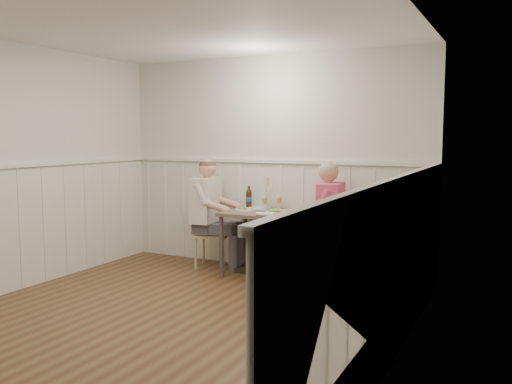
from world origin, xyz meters
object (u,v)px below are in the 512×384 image
Objects in this scene: chair_right at (329,236)px; grass_vase at (266,193)px; dining_table at (264,220)px; man_in_pink at (327,231)px; beer_bottle at (249,198)px; chair_left at (209,230)px; diner_cream at (209,222)px.

grass_vase reaches higher than chair_right.
man_in_pink is (0.77, 0.02, -0.07)m from dining_table.
man_in_pink is at bearing 1.35° from dining_table.
dining_table is 0.42m from grass_vase.
beer_bottle is (-1.12, 0.25, 0.34)m from chair_right.
chair_left is 0.13m from diner_cream.
beer_bottle is (0.47, 0.19, 0.41)m from chair_left.
grass_vase reaches higher than dining_table.
man_in_pink is 1.52m from diner_cream.
beer_bottle is 0.22m from grass_vase.
chair_right is 1.20m from beer_bottle.
man_in_pink and diner_cream have the same top height.
diner_cream is (0.03, -0.04, 0.12)m from chair_left.
diner_cream is 3.39× the size of grass_vase.
diner_cream is 5.09× the size of beer_bottle.
grass_vase is (-0.11, 0.29, 0.28)m from dining_table.
chair_left is at bearing 175.75° from dining_table.
diner_cream is at bearing -151.80° from beer_bottle.
man_in_pink reaches higher than beer_bottle.
diner_cream is at bearing 178.86° from dining_table.
dining_table is 0.81m from chair_right.
chair_right is 3.65× the size of beer_bottle.
grass_vase is (-0.91, 0.29, 0.40)m from chair_right.
chair_left is 0.65m from beer_bottle.
chair_right is at bearing -2.33° from chair_left.
beer_bottle reaches higher than chair_right.
grass_vase is (0.21, 0.04, 0.06)m from beer_bottle.
grass_vase reaches higher than chair_left.
diner_cream is at bearing -53.09° from chair_left.
beer_bottle is at bearing 142.21° from dining_table.
man_in_pink is 3.39× the size of grass_vase.
man_in_pink reaches higher than chair_right.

